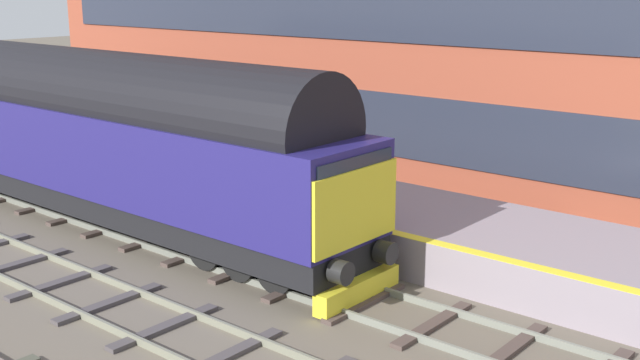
# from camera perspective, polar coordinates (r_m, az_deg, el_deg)

# --- Properties ---
(ground_plane) EXTENTS (140.00, 140.00, 0.00)m
(ground_plane) POSITION_cam_1_polar(r_m,az_deg,el_deg) (19.31, -8.39, -5.28)
(ground_plane) COLOR #645B4E
(ground_plane) RESTS_ON ground
(track_main) EXTENTS (2.50, 60.00, 0.15)m
(track_main) POSITION_cam_1_polar(r_m,az_deg,el_deg) (19.29, -8.40, -5.12)
(track_main) COLOR slate
(track_main) RESTS_ON ground
(track_adjacent_west) EXTENTS (2.50, 60.00, 0.15)m
(track_adjacent_west) POSITION_cam_1_polar(r_m,az_deg,el_deg) (17.40, -16.79, -7.80)
(track_adjacent_west) COLOR gray
(track_adjacent_west) RESTS_ON ground
(station_platform) EXTENTS (4.00, 44.00, 1.01)m
(station_platform) POSITION_cam_1_polar(r_m,az_deg,el_deg) (21.58, -1.31, -1.62)
(station_platform) COLOR gray
(station_platform) RESTS_ON ground
(diesel_locomotive) EXTENTS (2.74, 17.91, 4.68)m
(diesel_locomotive) POSITION_cam_1_polar(r_m,az_deg,el_deg) (21.86, -15.88, 3.37)
(diesel_locomotive) COLOR black
(diesel_locomotive) RESTS_ON ground
(platform_number_sign) EXTENTS (0.10, 0.44, 2.12)m
(platform_number_sign) POSITION_cam_1_polar(r_m,az_deg,el_deg) (18.57, 1.09, 1.82)
(platform_number_sign) COLOR slate
(platform_number_sign) RESTS_ON station_platform
(waiting_passenger) EXTENTS (0.42, 0.50, 1.64)m
(waiting_passenger) POSITION_cam_1_polar(r_m,az_deg,el_deg) (22.70, -4.15, 3.02)
(waiting_passenger) COLOR #282835
(waiting_passenger) RESTS_ON station_platform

